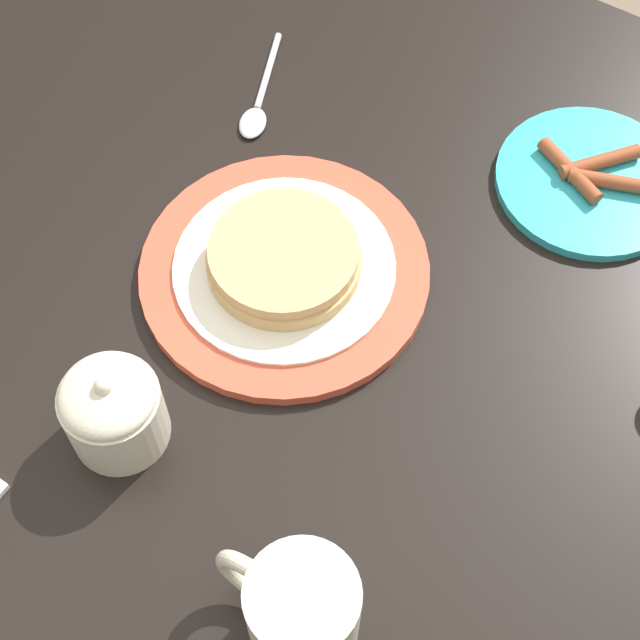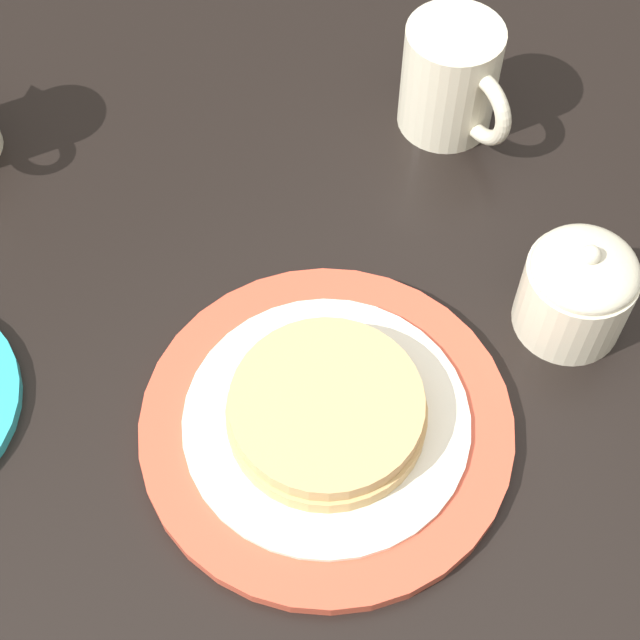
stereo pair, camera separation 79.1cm
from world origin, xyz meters
TOP-DOWN VIEW (x-y plane):
  - dining_table at (0.00, 0.00)m, footprint 1.52×1.01m
  - pancake_plate at (-0.01, -0.02)m, footprint 0.26×0.26m
  - coffee_mug at (-0.19, 0.23)m, footprint 0.11×0.08m
  - sugar_bowl at (0.02, 0.18)m, footprint 0.08×0.08m

SIDE VIEW (x-z plane):
  - dining_table at x=0.00m, z-range 0.27..1.01m
  - pancake_plate at x=-0.01m, z-range 0.74..0.78m
  - sugar_bowl at x=0.02m, z-range 0.74..0.83m
  - coffee_mug at x=-0.19m, z-range 0.74..0.84m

